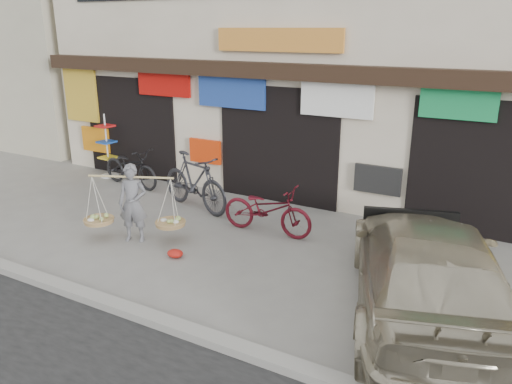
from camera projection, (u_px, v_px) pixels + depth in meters
The scene contains 11 objects.
ground at pixel (191, 256), 9.06m from camera, with size 70.00×70.00×0.00m, color gray.
kerb at pixel (110, 304), 7.39m from camera, with size 70.00×0.25×0.12m, color gray.
shophouse_block at pixel (328, 47), 13.31m from camera, with size 14.00×6.32×7.00m.
neighbor_west at pixel (19, 52), 20.16m from camera, with size 12.00×7.00×6.00m, color #BCB59C.
street_vendor at pixel (133, 206), 9.53m from camera, with size 1.87×1.12×1.53m.
bike_0 at pixel (131, 167), 12.92m from camera, with size 0.68×1.96×1.03m, color black.
bike_1 at pixel (195, 182), 11.23m from camera, with size 0.61×2.16×1.30m, color #29292E.
bike_2 at pixel (267, 209), 9.94m from camera, with size 0.67×1.92×1.01m, color #580F19.
suv at pixel (427, 270), 6.99m from camera, with size 3.44×5.32×1.43m.
display_rack at pixel (107, 152), 13.70m from camera, with size 0.48×0.48×1.75m.
red_bag at pixel (175, 253), 9.01m from camera, with size 0.31×0.25×0.14m, color red.
Camera 1 is at (5.04, -6.62, 3.95)m, focal length 35.00 mm.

